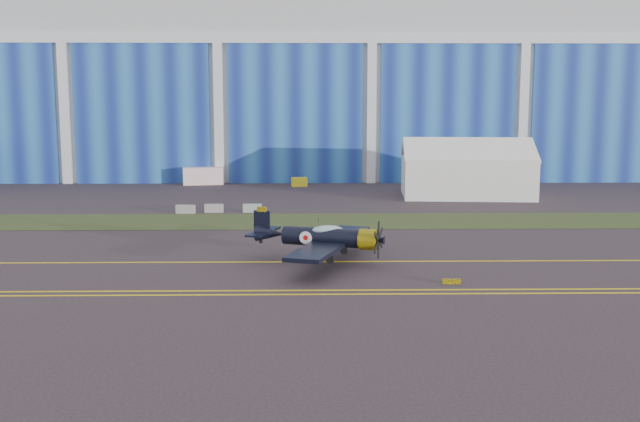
{
  "coord_description": "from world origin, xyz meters",
  "views": [
    {
      "loc": [
        12.53,
        -59.38,
        11.8
      ],
      "look_at": [
        13.71,
        3.43,
        2.58
      ],
      "focal_mm": 42.0,
      "sensor_mm": 36.0,
      "label": 1
    }
  ],
  "objects_px": {
    "shipping_container": "(203,176)",
    "tug": "(299,182)",
    "warbird": "(322,237)",
    "tent": "(466,167)"
  },
  "relations": [
    {
      "from": "warbird",
      "to": "tent",
      "type": "height_order",
      "value": "tent"
    },
    {
      "from": "shipping_container",
      "to": "warbird",
      "type": "bearing_deg",
      "value": -83.5
    },
    {
      "from": "tent",
      "to": "tug",
      "type": "relative_size",
      "value": 7.97
    },
    {
      "from": "shipping_container",
      "to": "tug",
      "type": "height_order",
      "value": "shipping_container"
    },
    {
      "from": "tent",
      "to": "warbird",
      "type": "bearing_deg",
      "value": -110.91
    },
    {
      "from": "tent",
      "to": "shipping_container",
      "type": "distance_m",
      "value": 37.66
    },
    {
      "from": "warbird",
      "to": "tug",
      "type": "bearing_deg",
      "value": 111.12
    },
    {
      "from": "shipping_container",
      "to": "tug",
      "type": "xyz_separation_m",
      "value": [
        13.83,
        -2.71,
        -0.61
      ]
    },
    {
      "from": "warbird",
      "to": "tent",
      "type": "relative_size",
      "value": 0.97
    },
    {
      "from": "warbird",
      "to": "tug",
      "type": "distance_m",
      "value": 50.56
    }
  ]
}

